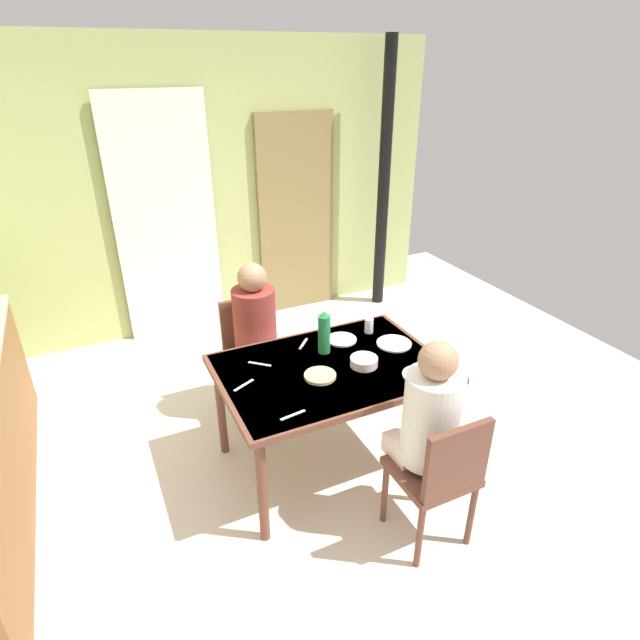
{
  "coord_description": "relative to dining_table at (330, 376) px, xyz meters",
  "views": [
    {
      "loc": [
        -1.07,
        -2.35,
        2.44
      ],
      "look_at": [
        0.15,
        0.21,
        1.0
      ],
      "focal_mm": 29.18,
      "sensor_mm": 36.0,
      "label": 1
    }
  ],
  "objects": [
    {
      "name": "ground_plane",
      "position": [
        -0.15,
        -0.06,
        -0.68
      ],
      "size": [
        6.5,
        6.5,
        0.0
      ],
      "primitive_type": "plane",
      "color": "silver"
    },
    {
      "name": "wall_back",
      "position": [
        -0.15,
        2.44,
        0.64
      ],
      "size": [
        4.74,
        0.1,
        2.64
      ],
      "primitive_type": "cube",
      "color": "#B0BD72",
      "rests_on": "ground_plane"
    },
    {
      "name": "door_wooden",
      "position": [
        0.79,
        2.36,
        0.32
      ],
      "size": [
        0.8,
        0.05,
        2.0
      ],
      "primitive_type": "cube",
      "color": "olive",
      "rests_on": "ground_plane"
    },
    {
      "name": "stove_pipe_column",
      "position": [
        1.64,
        2.09,
        0.64
      ],
      "size": [
        0.12,
        0.12,
        2.64
      ],
      "primitive_type": "cylinder",
      "color": "black",
      "rests_on": "ground_plane"
    },
    {
      "name": "curtain_panel",
      "position": [
        -0.5,
        2.34,
        0.43
      ],
      "size": [
        0.9,
        0.03,
        2.22
      ],
      "primitive_type": "cube",
      "color": "white",
      "rests_on": "ground_plane"
    },
    {
      "name": "dining_table",
      "position": [
        0.0,
        0.0,
        0.0
      ],
      "size": [
        1.36,
        0.95,
        0.75
      ],
      "color": "brown",
      "rests_on": "ground_plane"
    },
    {
      "name": "chair_near_diner",
      "position": [
        0.23,
        -0.83,
        -0.18
      ],
      "size": [
        0.4,
        0.4,
        0.87
      ],
      "color": "brown",
      "rests_on": "ground_plane"
    },
    {
      "name": "chair_far_diner",
      "position": [
        -0.24,
        0.83,
        -0.18
      ],
      "size": [
        0.4,
        0.4,
        0.87
      ],
      "rotation": [
        0.0,
        0.0,
        3.14
      ],
      "color": "brown",
      "rests_on": "ground_plane"
    },
    {
      "name": "person_near_diner",
      "position": [
        0.23,
        -0.69,
        0.1
      ],
      "size": [
        0.3,
        0.37,
        0.77
      ],
      "color": "white",
      "rests_on": "ground_plane"
    },
    {
      "name": "person_far_diner",
      "position": [
        -0.24,
        0.69,
        0.1
      ],
      "size": [
        0.3,
        0.37,
        0.77
      ],
      "rotation": [
        0.0,
        0.0,
        3.14
      ],
      "color": "maroon",
      "rests_on": "ground_plane"
    },
    {
      "name": "water_bottle_green_near",
      "position": [
        0.04,
        0.18,
        0.21
      ],
      "size": [
        0.08,
        0.08,
        0.29
      ],
      "color": "#247C46",
      "rests_on": "dining_table"
    },
    {
      "name": "serving_bowl_center",
      "position": [
        0.19,
        -0.08,
        0.1
      ],
      "size": [
        0.17,
        0.17,
        0.05
      ],
      "primitive_type": "cylinder",
      "color": "#F4D7C9",
      "rests_on": "dining_table"
    },
    {
      "name": "dinner_plate_near_left",
      "position": [
        0.5,
        0.07,
        0.08
      ],
      "size": [
        0.23,
        0.23,
        0.01
      ],
      "primitive_type": "cylinder",
      "color": "white",
      "rests_on": "dining_table"
    },
    {
      "name": "dinner_plate_near_right",
      "position": [
        0.21,
        0.26,
        0.08
      ],
      "size": [
        0.2,
        0.2,
        0.01
      ],
      "primitive_type": "cylinder",
      "color": "white",
      "rests_on": "dining_table"
    },
    {
      "name": "dinner_plate_far_center",
      "position": [
        0.43,
        -0.33,
        0.08
      ],
      "size": [
        0.22,
        0.22,
        0.01
      ],
      "primitive_type": "cylinder",
      "color": "white",
      "rests_on": "dining_table"
    },
    {
      "name": "drinking_glass_by_near_diner",
      "position": [
        0.44,
        0.28,
        0.12
      ],
      "size": [
        0.06,
        0.06,
        0.1
      ],
      "primitive_type": "cylinder",
      "color": "silver",
      "rests_on": "dining_table"
    },
    {
      "name": "bread_plate_sliced",
      "position": [
        -0.11,
        -0.08,
        0.08
      ],
      "size": [
        0.19,
        0.19,
        0.02
      ],
      "primitive_type": "cylinder",
      "color": "#DBB77A",
      "rests_on": "dining_table"
    },
    {
      "name": "cutlery_knife_near",
      "position": [
        -0.04,
        0.33,
        0.07
      ],
      "size": [
        0.11,
        0.12,
        0.0
      ],
      "primitive_type": "cube",
      "rotation": [
        0.0,
        0.0,
        0.83
      ],
      "color": "silver",
      "rests_on": "dining_table"
    },
    {
      "name": "cutlery_fork_near",
      "position": [
        -0.38,
        0.21,
        0.07
      ],
      "size": [
        0.12,
        0.11,
        0.0
      ],
      "primitive_type": "cube",
      "rotation": [
        0.0,
        0.0,
        5.55
      ],
      "color": "silver",
      "rests_on": "dining_table"
    },
    {
      "name": "cutlery_knife_far",
      "position": [
        -0.4,
        -0.35,
        0.07
      ],
      "size": [
        0.15,
        0.04,
        0.0
      ],
      "primitive_type": "cube",
      "rotation": [
        0.0,
        0.0,
        0.14
      ],
      "color": "silver",
      "rests_on": "dining_table"
    },
    {
      "name": "cutlery_fork_far",
      "position": [
        -0.54,
        0.03,
        0.07
      ],
      "size": [
        0.14,
        0.08,
        0.0
      ],
      "primitive_type": "cube",
      "rotation": [
        0.0,
        0.0,
        3.59
      ],
      "color": "silver",
      "rests_on": "dining_table"
    }
  ]
}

